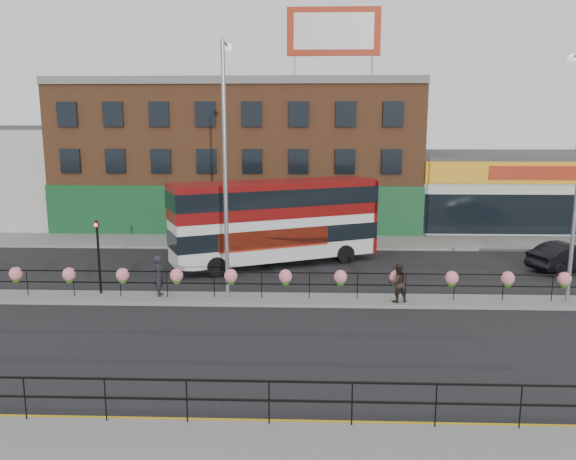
{
  "coord_description": "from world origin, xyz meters",
  "views": [
    {
      "loc": [
        0.9,
        -22.62,
        7.28
      ],
      "look_at": [
        0.0,
        3.0,
        2.5
      ],
      "focal_mm": 35.0,
      "sensor_mm": 36.0,
      "label": 1
    }
  ],
  "objects_px": {
    "pedestrian_a": "(159,276)",
    "pedestrian_b": "(398,283)",
    "lamp_column_west": "(226,148)",
    "car": "(569,257)",
    "double_decker_bus": "(276,214)"
  },
  "relations": [
    {
      "from": "pedestrian_a",
      "to": "pedestrian_b",
      "type": "relative_size",
      "value": 1.08
    },
    {
      "from": "pedestrian_b",
      "to": "lamp_column_west",
      "type": "relative_size",
      "value": 0.15
    },
    {
      "from": "pedestrian_a",
      "to": "lamp_column_west",
      "type": "xyz_separation_m",
      "value": [
        2.9,
        0.22,
        5.37
      ]
    },
    {
      "from": "car",
      "to": "pedestrian_a",
      "type": "distance_m",
      "value": 20.35
    },
    {
      "from": "pedestrian_b",
      "to": "lamp_column_west",
      "type": "height_order",
      "value": "lamp_column_west"
    },
    {
      "from": "pedestrian_b",
      "to": "pedestrian_a",
      "type": "bearing_deg",
      "value": -20.35
    },
    {
      "from": "car",
      "to": "pedestrian_a",
      "type": "height_order",
      "value": "pedestrian_a"
    },
    {
      "from": "car",
      "to": "pedestrian_b",
      "type": "xyz_separation_m",
      "value": [
        -9.62,
        -6.0,
        0.23
      ]
    },
    {
      "from": "pedestrian_a",
      "to": "pedestrian_b",
      "type": "distance_m",
      "value": 9.98
    },
    {
      "from": "double_decker_bus",
      "to": "pedestrian_b",
      "type": "distance_m",
      "value": 8.81
    },
    {
      "from": "double_decker_bus",
      "to": "lamp_column_west",
      "type": "height_order",
      "value": "lamp_column_west"
    },
    {
      "from": "double_decker_bus",
      "to": "car",
      "type": "xyz_separation_m",
      "value": [
        14.98,
        -0.77,
        -2.01
      ]
    },
    {
      "from": "double_decker_bus",
      "to": "pedestrian_a",
      "type": "height_order",
      "value": "double_decker_bus"
    },
    {
      "from": "pedestrian_a",
      "to": "lamp_column_west",
      "type": "height_order",
      "value": "lamp_column_west"
    },
    {
      "from": "double_decker_bus",
      "to": "car",
      "type": "bearing_deg",
      "value": -2.93
    }
  ]
}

